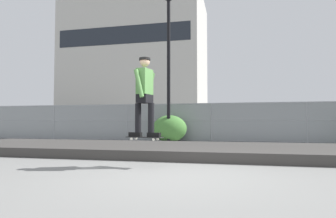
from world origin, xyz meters
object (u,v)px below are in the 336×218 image
at_px(shrub_left, 170,129).
at_px(street_lamp, 169,49).
at_px(skateboard, 144,137).
at_px(skater, 145,92).
at_px(parked_car_mid, 214,124).
at_px(parked_car_near, 130,123).
at_px(parked_car_far, 334,124).

bearing_deg(shrub_left, street_lamp, -84.03).
distance_m(skateboard, skater, 0.96).
bearing_deg(parked_car_mid, skater, -93.63).
relative_size(street_lamp, shrub_left, 4.27).
xyz_separation_m(street_lamp, parked_car_near, (-3.68, 4.85, -3.47)).
relative_size(skateboard, skater, 0.49).
bearing_deg(parked_car_mid, parked_car_far, 2.49).
bearing_deg(parked_car_mid, shrub_left, -114.11).
bearing_deg(parked_car_near, parked_car_mid, -3.94).
height_order(parked_car_mid, shrub_left, parked_car_mid).
xyz_separation_m(skateboard, parked_car_mid, (0.73, 11.54, 0.22)).
height_order(skater, parked_car_near, skater).
distance_m(skateboard, parked_car_near, 12.83).
height_order(skateboard, parked_car_far, parked_car_far).
bearing_deg(shrub_left, parked_car_near, 129.15).
relative_size(street_lamp, parked_car_mid, 1.58).
height_order(skateboard, parked_car_near, parked_car_near).
bearing_deg(parked_car_far, parked_car_mid, -177.51).
distance_m(skateboard, street_lamp, 8.04).
relative_size(street_lamp, parked_car_far, 1.58).
xyz_separation_m(street_lamp, parked_car_far, (8.36, 4.76, -3.47)).
relative_size(parked_car_near, parked_car_mid, 1.02).
relative_size(parked_car_mid, parked_car_far, 1.00).
distance_m(parked_car_far, shrub_left, 9.48).
distance_m(parked_car_near, parked_car_far, 12.04).
bearing_deg(street_lamp, parked_car_far, 29.66).
xyz_separation_m(skater, parked_car_mid, (0.73, 11.54, -0.75)).
bearing_deg(skater, skateboard, 36.87).
distance_m(skater, parked_car_far, 13.92).
bearing_deg(skateboard, street_lamp, 98.51).
height_order(street_lamp, parked_car_far, street_lamp).
bearing_deg(parked_car_near, street_lamp, -52.84).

